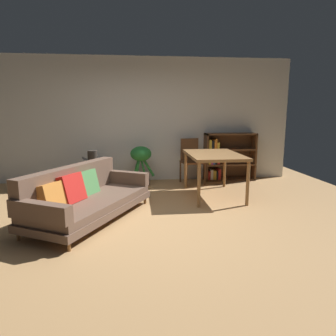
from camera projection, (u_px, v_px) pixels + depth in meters
ground_plane at (144, 221)px, 4.28m from camera, size 8.16×8.16×0.00m
back_wall_panel at (139, 120)px, 6.67m from camera, size 6.80×0.10×2.70m
fabric_couch at (84, 196)px, 4.34m from camera, size 1.75×2.24×0.75m
media_console at (96, 176)px, 6.12m from camera, size 0.44×1.20×0.50m
open_laptop at (93, 161)px, 6.26m from camera, size 0.44×0.36×0.11m
desk_speaker at (93, 158)px, 5.86m from camera, size 0.19×0.19×0.29m
potted_floor_plant at (141, 162)px, 6.33m from camera, size 0.50×0.47×0.82m
dining_table at (214, 158)px, 5.47m from camera, size 0.92×1.39×0.79m
dining_chair_near at (191, 158)px, 6.54m from camera, size 0.52×0.50×0.96m
bookshelf at (226, 157)px, 6.85m from camera, size 1.14×0.34×1.06m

